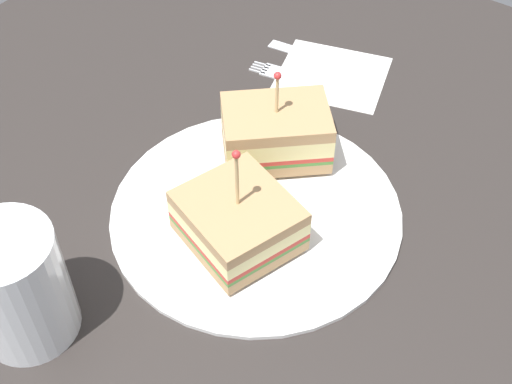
{
  "coord_description": "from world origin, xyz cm",
  "views": [
    {
      "loc": [
        -24.36,
        33.53,
        47.22
      ],
      "look_at": [
        0.0,
        0.0,
        2.86
      ],
      "focal_mm": 48.3,
      "sensor_mm": 36.0,
      "label": 1
    }
  ],
  "objects": [
    {
      "name": "plate",
      "position": [
        0.0,
        0.0,
        0.43
      ],
      "size": [
        26.46,
        26.46,
        0.86
      ],
      "primitive_type": "cylinder",
      "color": "white",
      "rests_on": "ground_plane"
    },
    {
      "name": "ground_plane",
      "position": [
        0.0,
        0.0,
        -1.0
      ],
      "size": [
        93.63,
        93.63,
        2.0
      ],
      "primitive_type": "cube",
      "color": "#2D2826"
    },
    {
      "name": "knife",
      "position": [
        9.0,
        -23.28,
        0.18
      ],
      "size": [
        11.96,
        2.76,
        0.35
      ],
      "color": "silver",
      "rests_on": "ground_plane"
    },
    {
      "name": "fork",
      "position": [
        8.62,
        -18.66,
        0.18
      ],
      "size": [
        12.88,
        3.69,
        0.35
      ],
      "color": "silver",
      "rests_on": "ground_plane"
    },
    {
      "name": "napkin",
      "position": [
        5.19,
        -21.61,
        0.07
      ],
      "size": [
        14.15,
        13.38,
        0.15
      ],
      "primitive_type": "cube",
      "rotation": [
        0.0,
        0.0,
        6.58
      ],
      "color": "white",
      "rests_on": "ground_plane"
    },
    {
      "name": "drink_glass",
      "position": [
        7.43,
        19.96,
        4.5
      ],
      "size": [
        7.62,
        7.62,
        10.31
      ],
      "color": "beige",
      "rests_on": "ground_plane"
    },
    {
      "name": "sandwich_half_back",
      "position": [
        2.69,
        -6.92,
        3.45
      ],
      "size": [
        12.05,
        11.85,
        9.61
      ],
      "color": "tan",
      "rests_on": "plate"
    },
    {
      "name": "sandwich_half_front",
      "position": [
        -0.85,
        3.74,
        3.09
      ],
      "size": [
        11.28,
        10.77,
        10.32
      ],
      "color": "tan",
      "rests_on": "plate"
    }
  ]
}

